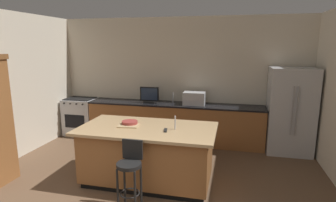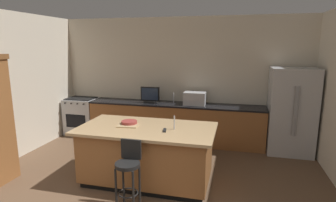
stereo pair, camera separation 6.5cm
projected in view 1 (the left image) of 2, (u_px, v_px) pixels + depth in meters
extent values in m
cube|color=beige|center=(180.00, 79.00, 6.59)|extent=(6.35, 0.12, 2.88)
cube|color=brown|center=(174.00, 123.00, 6.44)|extent=(4.04, 0.60, 0.88)
cube|color=black|center=(174.00, 104.00, 6.35)|extent=(4.06, 0.62, 0.04)
cube|color=black|center=(148.00, 178.00, 4.61)|extent=(1.95, 0.94, 0.09)
cube|color=brown|center=(148.00, 153.00, 4.52)|extent=(2.03, 1.02, 0.80)
cube|color=tan|center=(147.00, 129.00, 4.43)|extent=(2.19, 1.18, 0.04)
cube|color=#B7BABF|center=(290.00, 111.00, 5.73)|extent=(0.89, 0.73, 1.79)
cylinder|color=gray|center=(292.00, 111.00, 5.34)|extent=(0.02, 0.02, 0.98)
cylinder|color=gray|center=(297.00, 111.00, 5.32)|extent=(0.02, 0.02, 0.98)
cube|color=#B7BABF|center=(81.00, 117.00, 6.99)|extent=(0.76, 0.60, 0.91)
cube|color=black|center=(75.00, 121.00, 6.71)|extent=(0.53, 0.01, 0.33)
cube|color=black|center=(80.00, 99.00, 6.89)|extent=(0.68, 0.50, 0.02)
cylinder|color=black|center=(64.00, 103.00, 6.66)|extent=(0.04, 0.03, 0.04)
cylinder|color=black|center=(70.00, 104.00, 6.63)|extent=(0.04, 0.03, 0.04)
cylinder|color=black|center=(76.00, 104.00, 6.59)|extent=(0.04, 0.03, 0.04)
cylinder|color=black|center=(82.00, 104.00, 6.55)|extent=(0.04, 0.03, 0.04)
cube|color=#B7BABF|center=(194.00, 98.00, 6.21)|extent=(0.48, 0.36, 0.29)
cube|color=black|center=(150.00, 102.00, 6.43)|extent=(0.27, 0.16, 0.05)
cube|color=black|center=(150.00, 94.00, 6.39)|extent=(0.44, 0.05, 0.33)
cube|color=#1E2D47|center=(149.00, 94.00, 6.36)|extent=(0.39, 0.01, 0.28)
cylinder|color=#B2B2B7|center=(173.00, 98.00, 6.43)|extent=(0.02, 0.02, 0.24)
cylinder|color=#B2B2B7|center=(175.00, 123.00, 4.30)|extent=(0.02, 0.02, 0.22)
cylinder|color=black|center=(129.00, 165.00, 3.70)|extent=(0.34, 0.34, 0.05)
cube|color=black|center=(133.00, 149.00, 3.81)|extent=(0.29, 0.04, 0.28)
cylinder|color=black|center=(118.00, 192.00, 3.67)|extent=(0.03, 0.03, 0.63)
cylinder|color=black|center=(135.00, 194.00, 3.62)|extent=(0.03, 0.03, 0.63)
cylinder|color=black|center=(125.00, 183.00, 3.91)|extent=(0.03, 0.03, 0.63)
cylinder|color=black|center=(141.00, 185.00, 3.85)|extent=(0.03, 0.03, 0.63)
torus|color=black|center=(130.00, 193.00, 3.78)|extent=(0.28, 0.28, 0.02)
cylinder|color=#993833|center=(130.00, 123.00, 4.57)|extent=(0.26, 0.26, 0.06)
cube|color=black|center=(166.00, 130.00, 4.24)|extent=(0.08, 0.18, 0.02)
cube|color=tan|center=(128.00, 126.00, 4.49)|extent=(0.35, 0.28, 0.02)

